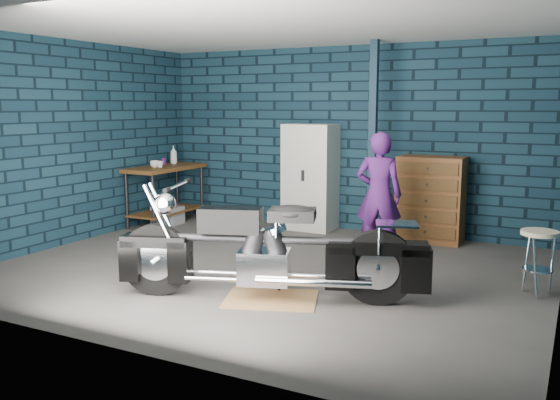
{
  "coord_description": "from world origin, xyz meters",
  "views": [
    {
      "loc": [
        3.1,
        -5.76,
        1.85
      ],
      "look_at": [
        -0.01,
        0.3,
        0.75
      ],
      "focal_mm": 38.0,
      "sensor_mm": 36.0,
      "label": 1
    }
  ],
  "objects_px": {
    "shop_stool": "(538,263)",
    "person": "(379,195)",
    "tool_chest": "(430,199)",
    "storage_bin": "(168,215)",
    "workbench": "(166,195)",
    "locker": "(310,177)",
    "motorcycle": "(271,243)"
  },
  "relations": [
    {
      "from": "person",
      "to": "tool_chest",
      "type": "bearing_deg",
      "value": -119.23
    },
    {
      "from": "storage_bin",
      "to": "shop_stool",
      "type": "xyz_separation_m",
      "value": [
        5.44,
        -1.21,
        0.19
      ]
    },
    {
      "from": "motorcycle",
      "to": "tool_chest",
      "type": "xyz_separation_m",
      "value": [
        0.77,
        3.16,
        0.02
      ]
    },
    {
      "from": "motorcycle",
      "to": "tool_chest",
      "type": "bearing_deg",
      "value": 56.86
    },
    {
      "from": "person",
      "to": "workbench",
      "type": "bearing_deg",
      "value": -16.76
    },
    {
      "from": "shop_stool",
      "to": "person",
      "type": "bearing_deg",
      "value": 157.6
    },
    {
      "from": "workbench",
      "to": "person",
      "type": "relative_size",
      "value": 0.91
    },
    {
      "from": "tool_chest",
      "to": "shop_stool",
      "type": "relative_size",
      "value": 1.8
    },
    {
      "from": "motorcycle",
      "to": "locker",
      "type": "distance_m",
      "value": 3.33
    },
    {
      "from": "storage_bin",
      "to": "shop_stool",
      "type": "height_order",
      "value": "shop_stool"
    },
    {
      "from": "storage_bin",
      "to": "shop_stool",
      "type": "distance_m",
      "value": 5.58
    },
    {
      "from": "person",
      "to": "tool_chest",
      "type": "relative_size",
      "value": 1.32
    },
    {
      "from": "motorcycle",
      "to": "person",
      "type": "height_order",
      "value": "person"
    },
    {
      "from": "workbench",
      "to": "tool_chest",
      "type": "xyz_separation_m",
      "value": [
        3.97,
        0.65,
        0.13
      ]
    },
    {
      "from": "workbench",
      "to": "shop_stool",
      "type": "height_order",
      "value": "workbench"
    },
    {
      "from": "person",
      "to": "tool_chest",
      "type": "distance_m",
      "value": 1.16
    },
    {
      "from": "workbench",
      "to": "person",
      "type": "distance_m",
      "value": 3.63
    },
    {
      "from": "person",
      "to": "locker",
      "type": "bearing_deg",
      "value": -47.43
    },
    {
      "from": "workbench",
      "to": "storage_bin",
      "type": "bearing_deg",
      "value": -2.44
    },
    {
      "from": "workbench",
      "to": "person",
      "type": "bearing_deg",
      "value": -6.92
    },
    {
      "from": "tool_chest",
      "to": "person",
      "type": "bearing_deg",
      "value": -109.39
    },
    {
      "from": "locker",
      "to": "motorcycle",
      "type": "bearing_deg",
      "value": -72.11
    },
    {
      "from": "locker",
      "to": "workbench",
      "type": "bearing_deg",
      "value": -163.49
    },
    {
      "from": "storage_bin",
      "to": "tool_chest",
      "type": "bearing_deg",
      "value": 9.32
    },
    {
      "from": "locker",
      "to": "tool_chest",
      "type": "xyz_separation_m",
      "value": [
        1.79,
        0.0,
        -0.2
      ]
    },
    {
      "from": "storage_bin",
      "to": "tool_chest",
      "type": "distance_m",
      "value": 4.03
    },
    {
      "from": "storage_bin",
      "to": "person",
      "type": "bearing_deg",
      "value": -6.94
    },
    {
      "from": "locker",
      "to": "shop_stool",
      "type": "xyz_separation_m",
      "value": [
        3.28,
        -1.85,
        -0.46
      ]
    },
    {
      "from": "person",
      "to": "shop_stool",
      "type": "distance_m",
      "value": 2.07
    },
    {
      "from": "workbench",
      "to": "person",
      "type": "xyz_separation_m",
      "value": [
        3.59,
        -0.44,
        0.31
      ]
    },
    {
      "from": "workbench",
      "to": "storage_bin",
      "type": "relative_size",
      "value": 3.17
    },
    {
      "from": "person",
      "to": "storage_bin",
      "type": "bearing_deg",
      "value": -16.79
    }
  ]
}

